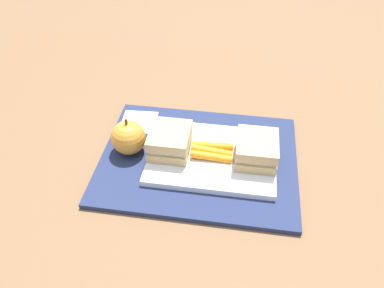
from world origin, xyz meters
The scene contains 8 objects.
ground_plane centered at (0.00, 0.00, 0.00)m, with size 2.40×2.40×0.00m, color brown.
lunchbag_mat centered at (0.00, 0.00, 0.01)m, with size 0.36×0.28×0.01m, color navy.
food_tray centered at (-0.03, 0.00, 0.02)m, with size 0.23×0.17×0.01m, color white.
sandwich_half_left centered at (-0.10, 0.00, 0.04)m, with size 0.07×0.08×0.04m.
sandwich_half_right centered at (0.05, 0.00, 0.04)m, with size 0.07×0.08×0.04m.
carrot_sticks_bundle centered at (-0.02, 0.00, 0.03)m, with size 0.08×0.04×0.02m.
apple centered at (0.13, 0.00, 0.04)m, with size 0.06×0.06×0.08m.
paper_napkin centered at (0.14, -0.08, 0.01)m, with size 0.07×0.07×0.00m, color white.
Camera 1 is at (-0.06, 0.50, 0.51)m, focal length 35.69 mm.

